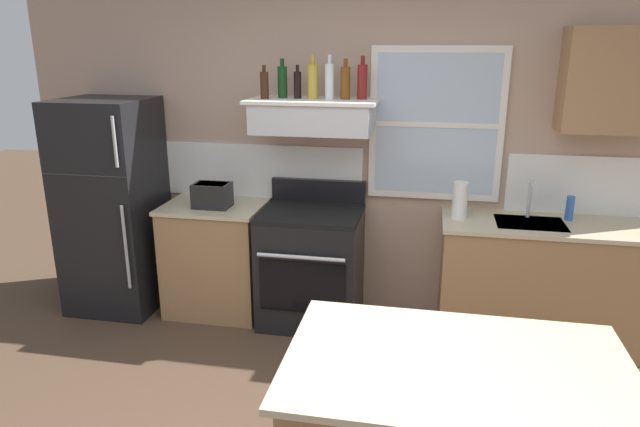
# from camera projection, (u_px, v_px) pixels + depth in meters

# --- Properties ---
(back_wall) EXTENTS (5.40, 0.11, 2.70)m
(back_wall) POSITION_uv_depth(u_px,v_px,m) (355.00, 147.00, 4.50)
(back_wall) COLOR tan
(back_wall) RESTS_ON ground_plane
(refrigerator) EXTENTS (0.70, 0.72, 1.73)m
(refrigerator) POSITION_uv_depth(u_px,v_px,m) (113.00, 206.00, 4.64)
(refrigerator) COLOR black
(refrigerator) RESTS_ON ground_plane
(counter_left_of_stove) EXTENTS (0.79, 0.63, 0.91)m
(counter_left_of_stove) POSITION_uv_depth(u_px,v_px,m) (217.00, 257.00, 4.66)
(counter_left_of_stove) COLOR #9E754C
(counter_left_of_stove) RESTS_ON ground_plane
(toaster) EXTENTS (0.30, 0.20, 0.19)m
(toaster) POSITION_uv_depth(u_px,v_px,m) (212.00, 195.00, 4.42)
(toaster) COLOR black
(toaster) RESTS_ON counter_left_of_stove
(stove_range) EXTENTS (0.76, 0.69, 1.09)m
(stove_range) POSITION_uv_depth(u_px,v_px,m) (311.00, 265.00, 4.47)
(stove_range) COLOR black
(stove_range) RESTS_ON ground_plane
(range_hood_shelf) EXTENTS (0.96, 0.52, 0.24)m
(range_hood_shelf) POSITION_uv_depth(u_px,v_px,m) (313.00, 116.00, 4.23)
(range_hood_shelf) COLOR silver
(bottle_brown_stout) EXTENTS (0.06, 0.06, 0.24)m
(bottle_brown_stout) POSITION_uv_depth(u_px,v_px,m) (264.00, 85.00, 4.18)
(bottle_brown_stout) COLOR #381E0F
(bottle_brown_stout) RESTS_ON range_hood_shelf
(bottle_dark_green_wine) EXTENTS (0.07, 0.07, 0.29)m
(bottle_dark_green_wine) POSITION_uv_depth(u_px,v_px,m) (282.00, 81.00, 4.24)
(bottle_dark_green_wine) COLOR #143819
(bottle_dark_green_wine) RESTS_ON range_hood_shelf
(bottle_balsamic_dark) EXTENTS (0.06, 0.06, 0.24)m
(bottle_balsamic_dark) POSITION_uv_depth(u_px,v_px,m) (298.00, 84.00, 4.21)
(bottle_balsamic_dark) COLOR black
(bottle_balsamic_dark) RESTS_ON range_hood_shelf
(bottle_champagne_gold_foil) EXTENTS (0.08, 0.08, 0.31)m
(bottle_champagne_gold_foil) POSITION_uv_depth(u_px,v_px,m) (313.00, 81.00, 4.17)
(bottle_champagne_gold_foil) COLOR #B29333
(bottle_champagne_gold_foil) RESTS_ON range_hood_shelf
(bottle_clear_tall) EXTENTS (0.06, 0.06, 0.32)m
(bottle_clear_tall) POSITION_uv_depth(u_px,v_px,m) (329.00, 81.00, 4.12)
(bottle_clear_tall) COLOR silver
(bottle_clear_tall) RESTS_ON range_hood_shelf
(bottle_amber_wine) EXTENTS (0.07, 0.07, 0.29)m
(bottle_amber_wine) POSITION_uv_depth(u_px,v_px,m) (345.00, 82.00, 4.14)
(bottle_amber_wine) COLOR brown
(bottle_amber_wine) RESTS_ON range_hood_shelf
(bottle_red_label_wine) EXTENTS (0.07, 0.07, 0.31)m
(bottle_red_label_wine) POSITION_uv_depth(u_px,v_px,m) (362.00, 81.00, 4.13)
(bottle_red_label_wine) COLOR maroon
(bottle_red_label_wine) RESTS_ON range_hood_shelf
(counter_right_with_sink) EXTENTS (1.43, 0.63, 0.91)m
(counter_right_with_sink) POSITION_uv_depth(u_px,v_px,m) (537.00, 281.00, 4.20)
(counter_right_with_sink) COLOR #9E754C
(counter_right_with_sink) RESTS_ON ground_plane
(sink_faucet) EXTENTS (0.03, 0.17, 0.28)m
(sink_faucet) POSITION_uv_depth(u_px,v_px,m) (530.00, 195.00, 4.12)
(sink_faucet) COLOR silver
(sink_faucet) RESTS_ON counter_right_with_sink
(paper_towel_roll) EXTENTS (0.11, 0.11, 0.27)m
(paper_towel_roll) POSITION_uv_depth(u_px,v_px,m) (460.00, 200.00, 4.14)
(paper_towel_roll) COLOR white
(paper_towel_roll) RESTS_ON counter_right_with_sink
(dish_soap_bottle) EXTENTS (0.06, 0.06, 0.18)m
(dish_soap_bottle) POSITION_uv_depth(u_px,v_px,m) (570.00, 208.00, 4.10)
(dish_soap_bottle) COLOR blue
(dish_soap_bottle) RESTS_ON counter_right_with_sink
(upper_cabinet_right) EXTENTS (0.64, 0.32, 0.70)m
(upper_cabinet_right) POSITION_uv_depth(u_px,v_px,m) (612.00, 80.00, 3.84)
(upper_cabinet_right) COLOR #9E754C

